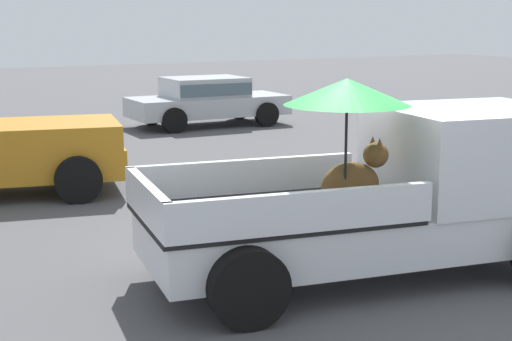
# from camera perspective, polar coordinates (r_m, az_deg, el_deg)

# --- Properties ---
(ground_plane) EXTENTS (80.00, 80.00, 0.00)m
(ground_plane) POSITION_cam_1_polar(r_m,az_deg,el_deg) (9.17, 7.86, -7.65)
(ground_plane) COLOR #4C4C4F
(pickup_truck_main) EXTENTS (5.30, 2.96, 2.31)m
(pickup_truck_main) POSITION_cam_1_polar(r_m,az_deg,el_deg) (9.11, 10.69, -1.46)
(pickup_truck_main) COLOR black
(pickup_truck_main) RESTS_ON ground
(parked_sedan_near) EXTENTS (4.37, 2.11, 1.33)m
(parked_sedan_near) POSITION_cam_1_polar(r_m,az_deg,el_deg) (21.42, -3.62, 5.26)
(parked_sedan_near) COLOR black
(parked_sedan_near) RESTS_ON ground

